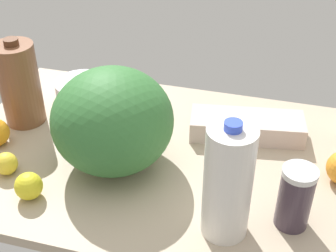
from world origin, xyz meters
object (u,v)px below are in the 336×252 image
watermelon (113,121)px  egg_carton (247,126)px  lemon_beside_bowl (6,164)px  lemon_by_jug (29,186)px  milk_jug (228,183)px  mixing_bowl (83,90)px  chocolate_milk_jug (20,84)px  shaker_bottle (295,197)px

watermelon → egg_carton: (32.56, 22.20, -10.61)cm
lemon_beside_bowl → lemon_by_jug: bearing=-32.8°
milk_jug → egg_carton: 39.92cm
milk_jug → lemon_by_jug: (-48.22, -2.14, -10.60)cm
watermelon → mixing_bowl: size_ratio=1.78×
chocolate_milk_jug → lemon_beside_bowl: size_ratio=4.46×
chocolate_milk_jug → watermelon: bearing=-19.9°
milk_jug → egg_carton: (0.06, 38.39, -10.94)cm
watermelon → mixing_bowl: bearing=127.5°
milk_jug → shaker_bottle: 16.99cm
shaker_bottle → egg_carton: 35.93cm
egg_carton → chocolate_milk_jug: size_ratio=1.21×
milk_jug → watermelon: size_ratio=0.94×
egg_carton → lemon_by_jug: bearing=-148.9°
shaker_bottle → mixing_bowl: size_ratio=0.90×
chocolate_milk_jug → mixing_bowl: 22.81cm
milk_jug → chocolate_milk_jug: size_ratio=1.10×
mixing_bowl → lemon_beside_bowl: (-3.62, -41.02, 0.05)cm
lemon_beside_bowl → chocolate_milk_jug: bearing=108.3°
watermelon → lemon_beside_bowl: size_ratio=5.22×
mixing_bowl → milk_jug: bearing=-39.6°
egg_carton → chocolate_milk_jug: bearing=179.5°
milk_jug → chocolate_milk_jug: milk_jug is taller
egg_carton → chocolate_milk_jug: 68.04cm
milk_jug → lemon_by_jug: size_ratio=4.27×
shaker_bottle → chocolate_milk_jug: chocolate_milk_jug is taller
chocolate_milk_jug → lemon_beside_bowl: bearing=-71.7°
watermelon → egg_carton: watermelon is taller
chocolate_milk_jug → mixing_bowl: size_ratio=1.52×
shaker_bottle → egg_carton: shaker_bottle is taller
mixing_bowl → shaker_bottle: bearing=-29.6°
milk_jug → chocolate_milk_jug: 72.43cm
mixing_bowl → lemon_beside_bowl: bearing=-95.0°
chocolate_milk_jug → lemon_by_jug: bearing=-59.1°
watermelon → mixing_bowl: (-22.53, 29.40, -10.76)cm
lemon_by_jug → lemon_beside_bowl: size_ratio=1.15×
egg_carton → mixing_bowl: 55.56cm
shaker_bottle → chocolate_milk_jug: bearing=164.5°
shaker_bottle → lemon_beside_bowl: shaker_bottle is taller
watermelon → shaker_bottle: (47.22, -10.23, -5.71)cm
lemon_by_jug → milk_jug: bearing=2.5°
shaker_bottle → lemon_by_jug: shaker_bottle is taller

